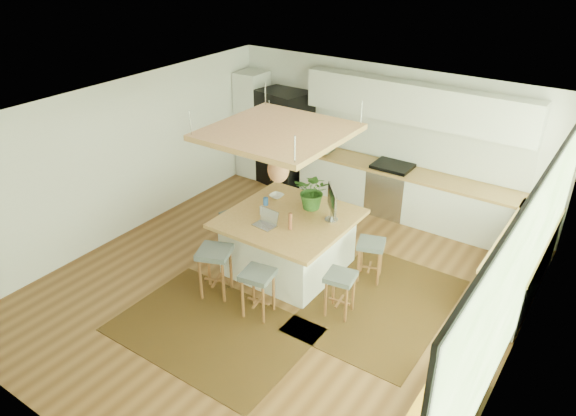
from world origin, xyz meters
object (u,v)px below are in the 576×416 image
Objects in this scene: monitor at (332,205)px; fridge at (285,142)px; laptop at (264,219)px; stool_right_back at (370,259)px; stool_near_left at (216,274)px; stool_near_right at (258,293)px; stool_left_side at (235,229)px; island_plant at (313,195)px; island at (289,243)px; stool_right_front at (340,293)px; microwave at (321,143)px.

fridge is at bearing -173.68° from monitor.
monitor is (0.72, 0.72, 0.14)m from laptop.
stool_near_left is at bearing -136.21° from stool_right_back.
laptop is (-0.44, 0.76, 0.70)m from stool_near_right.
stool_left_side is at bearing -121.07° from monitor.
fridge reaches higher than island_plant.
monitor is (2.50, -2.35, 0.26)m from fridge.
monitor is at bearing 79.33° from stool_near_right.
stool_right_back is at bearing -23.87° from fridge.
fridge is at bearing 133.38° from island_plant.
stool_right_back is at bearing 61.57° from stool_near_right.
stool_near_left is 2.00m from monitor.
stool_near_left is at bearing -110.21° from laptop.
stool_near_left is (1.41, -3.81, -0.57)m from fridge.
stool_right_back is 1.05m from monitor.
fridge is at bearing 120.02° from stool_near_right.
island is 0.75m from laptop.
monitor reaches higher than stool_left_side.
stool_right_front is 2.40m from stool_left_side.
microwave is at bearing 112.10° from laptop.
fridge is 2.59× the size of stool_near_left.
monitor is at bearing 53.46° from stool_near_left.
stool_right_back is (1.70, 1.63, 0.00)m from stool_near_left.
laptop is at bearing -108.11° from island_plant.
island_plant is at bearing 95.30° from stool_near_right.
stool_right_front is at bearing -42.68° from island_plant.
stool_near_left is at bearing -160.11° from stool_right_front.
island is 2.61× the size of stool_near_right.
stool_near_right is 1.09× the size of stool_left_side.
stool_left_side is at bearing 166.66° from stool_right_front.
island_plant is at bearing -35.43° from fridge.
fridge reaches higher than stool_left_side.
fridge reaches higher than stool_right_front.
stool_right_back is (0.89, 1.65, 0.00)m from stool_near_right.
stool_right_back is 1.92× the size of laptop.
island_plant is at bearing -151.40° from monitor.
stool_near_right is 1.73m from monitor.
island is at bearing -42.86° from fridge.
stool_left_side is at bearing 139.41° from stool_near_right.
stool_right_back is 1.36× the size of microwave.
island is 2.85× the size of stool_left_side.
monitor is 1.16× the size of microwave.
stool_right_back is at bearing 43.79° from stool_near_left.
laptop is 0.71× the size of microwave.
stool_near_right is 1.12m from laptop.
stool_right_front is at bearing 1.19° from laptop.
stool_near_right is at bearing -118.43° from stool_right_back.
stool_near_right reaches higher than stool_right_front.
fridge is 3.44m from monitor.
stool_near_left is at bearing -76.96° from monitor.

